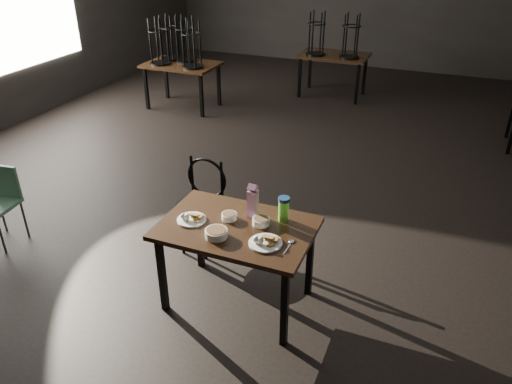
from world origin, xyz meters
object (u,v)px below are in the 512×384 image
at_px(bentwood_chair, 202,198).
at_px(main_table, 237,234).
at_px(water_bottle, 284,209).
at_px(juice_carton, 253,201).

bearing_deg(bentwood_chair, main_table, -41.26).
xyz_separation_m(main_table, water_bottle, (0.31, 0.22, 0.18)).
height_order(main_table, juice_carton, juice_carton).
bearing_deg(main_table, bentwood_chair, 136.18).
height_order(main_table, bentwood_chair, bentwood_chair).
relative_size(main_table, bentwood_chair, 1.32).
distance_m(main_table, water_bottle, 0.42).
relative_size(juice_carton, bentwood_chair, 0.32).
bearing_deg(juice_carton, bentwood_chair, 148.67).
xyz_separation_m(juice_carton, water_bottle, (0.25, 0.03, -0.03)).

